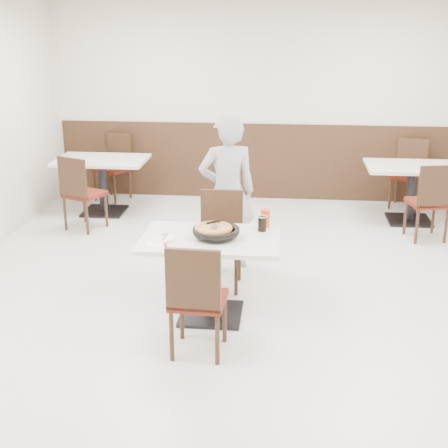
# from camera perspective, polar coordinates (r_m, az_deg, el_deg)

# --- Properties ---
(floor) EXTENTS (7.00, 7.00, 0.00)m
(floor) POSITION_cam_1_polar(r_m,az_deg,el_deg) (6.02, 1.85, -6.80)
(floor) COLOR #B7B7B2
(floor) RESTS_ON ground
(wall_back) EXTENTS (6.00, 0.04, 2.80)m
(wall_back) POSITION_cam_1_polar(r_m,az_deg,el_deg) (9.01, 3.54, 11.04)
(wall_back) COLOR beige
(wall_back) RESTS_ON floor
(wall_front) EXTENTS (6.00, 0.04, 2.80)m
(wall_front) POSITION_cam_1_polar(r_m,az_deg,el_deg) (2.29, -4.12, -12.56)
(wall_front) COLOR beige
(wall_front) RESTS_ON floor
(wainscot_back) EXTENTS (5.90, 0.03, 1.10)m
(wainscot_back) POSITION_cam_1_polar(r_m,az_deg,el_deg) (9.14, 3.43, 5.73)
(wainscot_back) COLOR black
(wainscot_back) RESTS_ON floor
(main_table) EXTENTS (1.27, 0.91, 0.75)m
(main_table) POSITION_cam_1_polar(r_m,az_deg,el_deg) (5.54, -1.22, -4.87)
(main_table) COLOR beige
(main_table) RESTS_ON floor
(chair_near) EXTENTS (0.44, 0.44, 0.95)m
(chair_near) POSITION_cam_1_polar(r_m,az_deg,el_deg) (4.93, -2.35, -6.71)
(chair_near) COLOR black
(chair_near) RESTS_ON floor
(chair_far) EXTENTS (0.42, 0.42, 0.95)m
(chair_far) POSITION_cam_1_polar(r_m,az_deg,el_deg) (6.09, -0.41, -1.65)
(chair_far) COLOR black
(chair_far) RESTS_ON floor
(trivet) EXTENTS (0.14, 0.14, 0.04)m
(trivet) POSITION_cam_1_polar(r_m,az_deg,el_deg) (5.37, -1.21, -1.15)
(trivet) COLOR black
(trivet) RESTS_ON main_table
(pizza_pan) EXTENTS (0.42, 0.42, 0.01)m
(pizza_pan) POSITION_cam_1_polar(r_m,az_deg,el_deg) (5.38, -0.73, -0.85)
(pizza_pan) COLOR black
(pizza_pan) RESTS_ON trivet
(pizza) EXTENTS (0.33, 0.33, 0.02)m
(pizza) POSITION_cam_1_polar(r_m,az_deg,el_deg) (5.40, -0.97, -0.57)
(pizza) COLOR #C47B38
(pizza) RESTS_ON pizza_pan
(pizza_server) EXTENTS (0.09, 0.10, 0.00)m
(pizza_server) POSITION_cam_1_polar(r_m,az_deg,el_deg) (5.39, -0.77, -0.23)
(pizza_server) COLOR silver
(pizza_server) RESTS_ON pizza
(napkin) EXTENTS (0.20, 0.20, 0.00)m
(napkin) POSITION_cam_1_polar(r_m,az_deg,el_deg) (5.30, -6.21, -1.72)
(napkin) COLOR white
(napkin) RESTS_ON main_table
(side_plate) EXTENTS (0.22, 0.22, 0.01)m
(side_plate) POSITION_cam_1_polar(r_m,az_deg,el_deg) (5.37, -5.64, -1.34)
(side_plate) COLOR white
(side_plate) RESTS_ON napkin
(fork) EXTENTS (0.03, 0.15, 0.00)m
(fork) POSITION_cam_1_polar(r_m,az_deg,el_deg) (5.37, -5.45, -1.23)
(fork) COLOR silver
(fork) RESTS_ON side_plate
(cola_glass) EXTENTS (0.08, 0.08, 0.13)m
(cola_glass) POSITION_cam_1_polar(r_m,az_deg,el_deg) (5.55, 3.51, 0.01)
(cola_glass) COLOR black
(cola_glass) RESTS_ON main_table
(red_cup) EXTENTS (0.09, 0.09, 0.16)m
(red_cup) POSITION_cam_1_polar(r_m,az_deg,el_deg) (5.66, 3.78, 0.52)
(red_cup) COLOR #B8350D
(red_cup) RESTS_ON main_table
(diner_person) EXTENTS (0.69, 0.55, 1.64)m
(diner_person) POSITION_cam_1_polar(r_m,az_deg,el_deg) (6.50, 0.30, 2.89)
(diner_person) COLOR #B5B6BA
(diner_person) RESTS_ON floor
(bg_table_left) EXTENTS (1.26, 0.89, 0.75)m
(bg_table_left) POSITION_cam_1_polar(r_m,az_deg,el_deg) (8.63, -10.99, 3.45)
(bg_table_left) COLOR beige
(bg_table_left) RESTS_ON floor
(bg_chair_left_near) EXTENTS (0.55, 0.55, 0.95)m
(bg_chair_left_near) POSITION_cam_1_polar(r_m,az_deg,el_deg) (7.99, -12.65, 2.85)
(bg_chair_left_near) COLOR black
(bg_chair_left_near) RESTS_ON floor
(bg_chair_left_far) EXTENTS (0.55, 0.55, 0.95)m
(bg_chair_left_far) POSITION_cam_1_polar(r_m,az_deg,el_deg) (9.21, -10.24, 5.08)
(bg_chair_left_far) COLOR black
(bg_chair_left_far) RESTS_ON floor
(bg_table_right) EXTENTS (1.27, 0.90, 0.75)m
(bg_table_right) POSITION_cam_1_polar(r_m,az_deg,el_deg) (8.46, 16.74, 2.67)
(bg_table_right) COLOR beige
(bg_table_right) RESTS_ON floor
(bg_chair_right_near) EXTENTS (0.50, 0.50, 0.95)m
(bg_chair_right_near) POSITION_cam_1_polar(r_m,az_deg,el_deg) (7.82, 18.11, 2.03)
(bg_chair_right_near) COLOR black
(bg_chair_right_near) RESTS_ON floor
(bg_chair_right_far) EXTENTS (0.55, 0.55, 0.95)m
(bg_chair_right_far) POSITION_cam_1_polar(r_m,az_deg,el_deg) (9.03, 16.46, 4.35)
(bg_chair_right_far) COLOR black
(bg_chair_right_far) RESTS_ON floor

